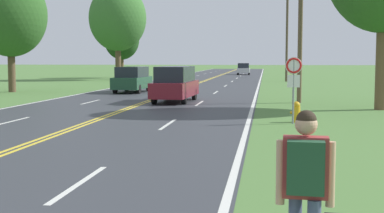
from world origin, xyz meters
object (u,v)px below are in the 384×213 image
Objects in this scene: tree_far_back at (118,18)px; car_dark_green_van_approaching at (132,79)px; traffic_sign at (294,74)px; car_dark_grey_hatchback_mid_near at (182,73)px; hitchhiker_person at (305,177)px; fire_hydrant at (296,112)px; tree_left_verge at (10,15)px; car_silver_hatchback_mid_far at (243,69)px; car_maroon_van_nearest at (175,84)px; tree_mid_treeline at (122,40)px.

car_dark_green_van_approaching is at bearing -71.86° from tree_far_back.
car_dark_grey_hatchback_mid_near is at bearing 104.94° from traffic_sign.
hitchhiker_person is at bearing -72.25° from tree_far_back.
fire_hydrant is 0.09× the size of tree_left_verge.
car_silver_hatchback_mid_far is at bearing -6.65° from car_dark_green_van_approaching.
tree_left_verge is 1.93× the size of car_dark_grey_hatchback_mid_near.
car_silver_hatchback_mid_far is at bearing 58.28° from tree_far_back.
car_maroon_van_nearest reaches higher than car_silver_hatchback_mid_far.
tree_mid_treeline reaches higher than car_dark_grey_hatchback_mid_near.
car_silver_hatchback_mid_far is at bearing -14.09° from car_dark_grey_hatchback_mid_near.
tree_mid_treeline reaches higher than traffic_sign.
traffic_sign is 0.29× the size of tree_left_verge.
tree_left_verge is 0.80× the size of tree_far_back.
traffic_sign is at bearing -105.90° from fire_hydrant.
hitchhiker_person is at bearing -161.28° from car_dark_green_van_approaching.
traffic_sign is (0.56, 13.62, 0.69)m from hitchhiker_person.
tree_left_verge reaches higher than car_silver_hatchback_mid_far.
fire_hydrant is 47.14m from tree_mid_treeline.
car_dark_grey_hatchback_mid_near is 1.16× the size of car_silver_hatchback_mid_far.
car_maroon_van_nearest reaches higher than fire_hydrant.
car_dark_green_van_approaching is at bearing -8.71° from car_silver_hatchback_mid_far.
hitchhiker_person is at bearing -92.34° from traffic_sign.
fire_hydrant is at bearing 37.12° from car_maroon_van_nearest.
tree_far_back reaches higher than car_silver_hatchback_mid_far.
fire_hydrant is 1.48m from traffic_sign.
car_dark_green_van_approaching is at bearing 122.41° from fire_hydrant.
car_maroon_van_nearest reaches higher than car_dark_green_van_approaching.
hitchhiker_person is 0.75× the size of traffic_sign.
traffic_sign is at bearing -164.90° from car_dark_grey_hatchback_mid_near.
tree_far_back is (-17.19, 37.41, 6.31)m from fire_hydrant.
traffic_sign is 24.60m from tree_left_verge.
car_dark_green_van_approaching is 1.20× the size of car_silver_hatchback_mid_far.
car_dark_grey_hatchback_mid_near is (8.67, 20.80, -4.49)m from tree_left_verge.
car_dark_grey_hatchback_mid_near is at bearing 105.34° from fire_hydrant.
car_dark_green_van_approaching is (-10.05, 16.55, -0.86)m from traffic_sign.
car_dark_green_van_approaching reaches higher than fire_hydrant.
traffic_sign is 0.34× the size of tree_mid_treeline.
car_dark_green_van_approaching is at bearing 4.54° from tree_left_verge.
traffic_sign is at bearing -67.39° from tree_mid_treeline.
car_dark_grey_hatchback_mid_near is at bearing -39.91° from tree_mid_treeline.
tree_left_verge reaches higher than tree_mid_treeline.
car_silver_hatchback_mid_far is at bearing 94.09° from traffic_sign.
traffic_sign is 58.85m from car_silver_hatchback_mid_far.
car_dark_grey_hatchback_mid_near is (8.42, -7.04, -3.78)m from tree_mid_treeline.
hitchhiker_person reaches higher than car_dark_grey_hatchback_mid_near.
car_dark_green_van_approaching is (8.16, -27.17, -3.69)m from tree_mid_treeline.
tree_left_verge is 1.87× the size of car_dark_green_van_approaching.
car_maroon_van_nearest reaches higher than car_dark_grey_hatchback_mid_near.
traffic_sign reaches higher than car_maroon_van_nearest.
car_dark_green_van_approaching is at bearing 179.41° from car_dark_grey_hatchback_mid_near.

